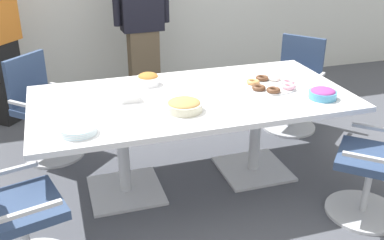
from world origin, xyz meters
The scene contains 13 objects.
ground_plane centered at (0.00, 0.00, -0.01)m, with size 10.00×10.00×0.01m, color #4C4F56.
conference_table centered at (0.00, 0.00, 0.63)m, with size 2.40×1.20×0.75m.
office_chair_0 centered at (1.11, -0.84, 0.41)m, with size 0.76×0.76×0.91m.
office_chair_1 centered at (1.30, 0.71, 0.41)m, with size 0.76×0.76×0.91m.
office_chair_2 centered at (-1.10, 0.84, 0.41)m, with size 0.76×0.76×0.91m.
office_chair_3 centered at (-1.31, -0.69, 0.41)m, with size 0.66×0.66×0.91m.
person_standing_1 centered at (-0.02, 1.72, 0.96)m, with size 0.61×0.24×1.82m.
snack_bowl_cookies centered at (-0.14, -0.25, 0.79)m, with size 0.26×0.26×0.09m.
snack_bowl_pretzels centered at (-0.26, 0.35, 0.80)m, with size 0.18×0.18×0.10m.
snack_bowl_candy_mix centered at (0.92, -0.34, 0.79)m, with size 0.21×0.21×0.08m.
donut_platter centered at (0.66, 0.00, 0.77)m, with size 0.39×0.39×0.04m.
plate_stack centered at (-0.87, -0.40, 0.77)m, with size 0.23×0.23×0.05m.
napkin_pile centered at (-0.47, 0.06, 0.79)m, with size 0.14×0.14×0.08m, color white.
Camera 1 is at (-0.96, -3.04, 2.00)m, focal length 42.23 mm.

